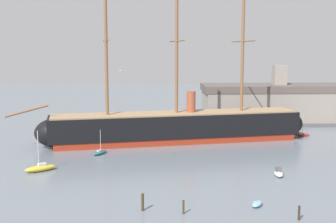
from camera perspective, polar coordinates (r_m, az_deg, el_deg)
The scene contains 13 objects.
tall_ship at distance 90.25m, azimuth 1.10°, elevation -1.93°, with size 60.71×17.01×29.39m.
dinghy_foreground_right at distance 55.56m, azimuth 11.41°, elevation -11.57°, with size 2.11×2.52×0.55m.
sailboat_mid_left at distance 71.95m, azimuth -16.09°, elevation -6.98°, with size 4.95×3.94×6.43m.
motorboat_mid_right at distance 68.76m, azimuth 14.06°, elevation -7.69°, with size 1.70×3.17×1.27m.
sailboat_alongside_bow at distance 80.85m, azimuth -8.75°, elevation -5.23°, with size 2.79×3.48×4.54m.
dinghy_far_left at distance 99.67m, azimuth -15.85°, elevation -2.99°, with size 1.87×2.76×0.60m.
sailboat_far_right at distance 101.01m, azimuth 16.82°, elevation -2.83°, with size 3.65×1.42×4.64m.
dinghy_distant_centre at distance 109.60m, azimuth -0.97°, elevation -1.71°, with size 2.70×2.28×0.59m.
mooring_piling_nearest at distance 51.95m, azimuth 2.00°, elevation -12.19°, with size 0.25×0.25×1.63m, color #423323.
mooring_piling_left_pair at distance 52.21m, azimuth 16.52°, elevation -12.41°, with size 0.26×0.26×1.64m, color #382B1E.
mooring_piling_right_pair at distance 52.87m, azimuth -3.29°, elevation -11.58°, with size 0.33×0.33×2.08m, color #423323.
dockside_warehouse_right at distance 118.97m, azimuth 15.88°, elevation 0.99°, with size 51.01×15.66×14.78m.
seagull_in_flight at distance 65.72m, azimuth -6.08°, elevation 5.28°, with size 0.66×1.24×0.14m.
Camera 1 is at (-2.60, -41.90, 18.71)m, focal length 47.33 mm.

